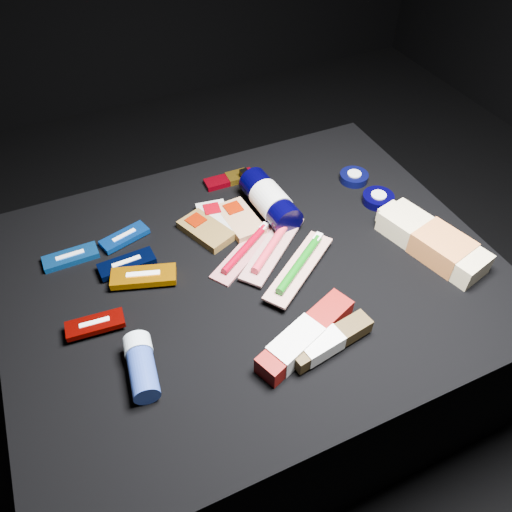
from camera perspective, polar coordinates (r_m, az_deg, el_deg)
name	(u,v)px	position (r m, az deg, el deg)	size (l,w,h in m)	color
ground	(252,371)	(1.34, -0.42, -13.04)	(3.00, 3.00, 0.00)	black
cloth_table	(252,326)	(1.17, -0.47, -8.02)	(0.98, 0.78, 0.40)	black
luna_bar_0	(71,257)	(1.10, -20.41, -0.12)	(0.11, 0.04, 0.01)	#0F4DA0
luna_bar_1	(125,237)	(1.11, -14.79, 2.10)	(0.11, 0.07, 0.01)	#0B43AC
luna_bar_2	(127,264)	(1.04, -14.53, -0.86)	(0.12, 0.05, 0.01)	black
luna_bar_3	(144,276)	(1.01, -12.72, -2.29)	(0.14, 0.08, 0.02)	#D37802
luna_bar_4	(95,324)	(0.95, -17.90, -7.45)	(0.11, 0.05, 0.01)	#740603
clif_bar_0	(204,229)	(1.09, -5.92, 3.05)	(0.11, 0.14, 0.02)	brown
clif_bar_1	(215,220)	(1.11, -4.74, 4.16)	(0.08, 0.13, 0.02)	#A9A7A1
clif_bar_2	(239,218)	(1.11, -1.96, 4.31)	(0.08, 0.13, 0.02)	#9E754F
power_bar	(232,179)	(1.23, -2.73, 8.83)	(0.12, 0.04, 0.02)	maroon
lotion_bottle	(270,201)	(1.12, 1.60, 6.36)	(0.08, 0.22, 0.07)	black
cream_tin_upper	(354,177)	(1.25, 11.12, 8.85)	(0.07, 0.07, 0.02)	black
cream_tin_lower	(378,198)	(1.20, 13.77, 6.40)	(0.07, 0.07, 0.02)	black
bodywash_bottle	(434,243)	(1.10, 19.64, 1.43)	(0.14, 0.25, 0.05)	beige
deodorant_stick	(141,366)	(0.87, -12.97, -12.11)	(0.06, 0.12, 0.05)	navy
toothbrush_pack_0	(246,250)	(1.04, -1.18, 0.72)	(0.19, 0.15, 0.02)	#A69F9A
toothbrush_pack_1	(274,245)	(1.04, 2.02, 1.29)	(0.20, 0.18, 0.02)	beige
toothbrush_pack_2	(300,265)	(1.00, 5.04, -1.02)	(0.20, 0.16, 0.02)	silver
toothpaste_carton_red	(302,339)	(0.89, 5.31, -9.40)	(0.22, 0.12, 0.04)	maroon
toothpaste_carton_green	(328,343)	(0.89, 8.23, -9.77)	(0.17, 0.06, 0.03)	#392A12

